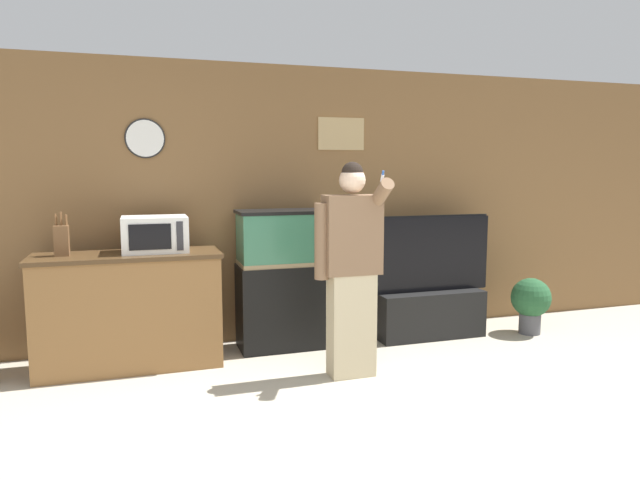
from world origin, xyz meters
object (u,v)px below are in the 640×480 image
microwave (155,234)px  potted_plant (531,301)px  knife_block (62,240)px  tv_on_stand (428,301)px  aquarium_on_stand (284,279)px  counter_island (130,310)px  person_standing (351,266)px

microwave → potted_plant: size_ratio=0.94×
knife_block → tv_on_stand: knife_block is taller
microwave → tv_on_stand: 2.66m
tv_on_stand → knife_block: bearing=-179.6°
aquarium_on_stand → tv_on_stand: (1.43, -0.10, -0.28)m
counter_island → tv_on_stand: size_ratio=1.16×
knife_block → potted_plant: knife_block is taller
aquarium_on_stand → person_standing: bearing=-70.1°
knife_block → tv_on_stand: bearing=0.4°
potted_plant → person_standing: bearing=-165.4°
microwave → tv_on_stand: (2.55, 0.01, -0.75)m
knife_block → tv_on_stand: 3.34m
person_standing → counter_island: bearing=156.2°
aquarium_on_stand → tv_on_stand: bearing=-4.0°
counter_island → person_standing: 1.87m
microwave → knife_block: bearing=-179.0°
counter_island → microwave: bearing=9.3°
tv_on_stand → potted_plant: (1.02, -0.23, -0.02)m
aquarium_on_stand → potted_plant: (2.44, -0.33, -0.31)m
counter_island → microwave: (0.22, 0.04, 0.62)m
counter_island → aquarium_on_stand: size_ratio=1.18×
counter_island → tv_on_stand: tv_on_stand is taller
counter_island → microwave: 0.66m
aquarium_on_stand → tv_on_stand: 1.46m
potted_plant → microwave: bearing=176.5°
microwave → aquarium_on_stand: 1.22m
microwave → counter_island: bearing=-170.7°
microwave → potted_plant: (3.57, -0.22, -0.77)m
aquarium_on_stand → counter_island: bearing=-173.9°
knife_block → person_standing: person_standing is taller
knife_block → potted_plant: 4.35m
potted_plant → aquarium_on_stand: bearing=172.3°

